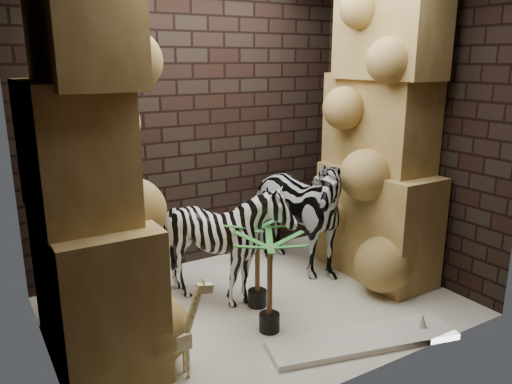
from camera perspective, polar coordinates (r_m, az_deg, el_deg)
floor at (r=4.63m, az=0.16°, el=-12.89°), size 3.50×3.50×0.00m
wall_back at (r=5.24m, az=-7.04°, el=7.60°), size 3.50×0.00×3.50m
wall_front at (r=3.16m, az=12.09°, el=2.55°), size 3.50×0.00×3.50m
wall_left at (r=3.57m, az=-24.56°, el=2.92°), size 0.00×3.00×3.00m
wall_right at (r=5.26m, az=16.78°, el=7.12°), size 0.00×3.00×3.00m
rock_pillar_left at (r=3.63m, az=-19.09°, el=3.62°), size 0.68×1.30×3.00m
rock_pillar_right at (r=5.02m, az=14.23°, el=6.95°), size 0.58×1.25×3.00m
zebra_right at (r=5.11m, az=3.96°, el=-1.14°), size 0.90×1.36×1.49m
zebra_left at (r=4.50m, az=-3.44°, el=-6.46°), size 1.07×1.26×1.04m
giraffe_toy at (r=3.57m, az=-9.57°, el=-15.54°), size 0.38×0.14×0.72m
palm_front at (r=4.45m, az=0.16°, el=-8.03°), size 0.36×0.36×0.85m
palm_back at (r=4.06m, az=1.58°, el=-10.48°), size 0.36×0.36×0.83m
surfboard at (r=4.18m, az=12.09°, el=-16.18°), size 1.57×0.75×0.05m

